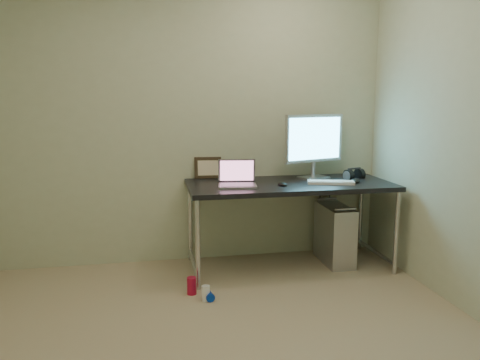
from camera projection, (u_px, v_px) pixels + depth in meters
name	position (u px, v px, depth m)	size (l,w,h in m)	color
wall_back	(190.00, 122.00, 4.11)	(3.50, 0.02, 2.50)	beige
desk	(290.00, 191.00, 4.00)	(1.73, 0.76, 0.75)	black
tower_computer	(334.00, 234.00, 4.19)	(0.22, 0.50, 0.55)	#B7B7BC
cable_a	(318.00, 211.00, 4.44)	(0.01, 0.01, 0.70)	black
cable_b	(328.00, 214.00, 4.44)	(0.01, 0.01, 0.72)	black
can_red	(192.00, 286.00, 3.52)	(0.07, 0.07, 0.13)	#B71132
can_white	(206.00, 293.00, 3.41)	(0.06, 0.06, 0.11)	white
can_blue	(208.00, 295.00, 3.43)	(0.07, 0.07, 0.12)	#0B35BD
laptop	(237.00, 180.00, 3.84)	(0.34, 0.29, 0.21)	#B6B5BD
monitor	(314.00, 141.00, 4.14)	(0.59, 0.25, 0.57)	#B6B5BD
keyboard	(331.00, 182.00, 3.93)	(0.39, 0.13, 0.02)	silver
mouse_right	(356.00, 180.00, 3.99)	(0.08, 0.12, 0.04)	black
mouse_left	(282.00, 183.00, 3.85)	(0.07, 0.11, 0.04)	black
headphones	(354.00, 175.00, 4.19)	(0.21, 0.12, 0.12)	black
picture_frame	(208.00, 168.00, 4.19)	(0.24, 0.03, 0.19)	black
webcam	(239.00, 168.00, 4.17)	(0.05, 0.04, 0.12)	silver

